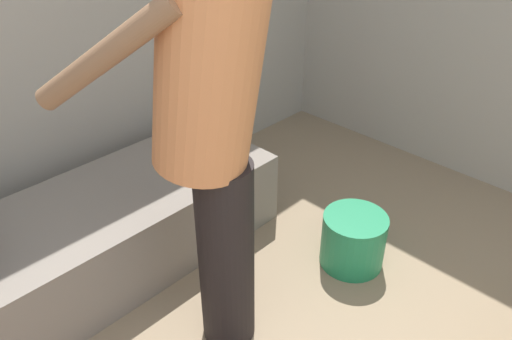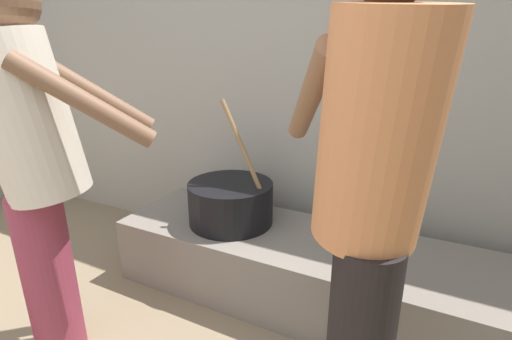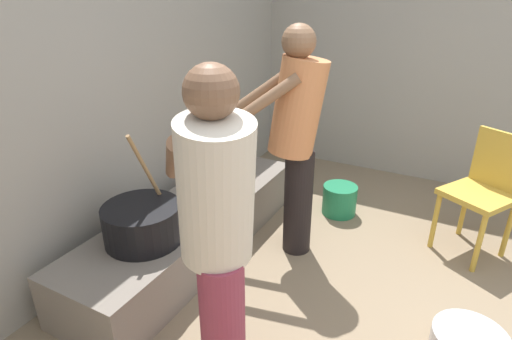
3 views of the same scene
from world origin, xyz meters
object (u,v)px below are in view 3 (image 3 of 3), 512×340
Objects in this scene: cook_in_orange_shirt at (296,132)px; bucket_green_plastic at (339,200)px; cook_in_cream_shirt at (217,229)px; chair_yellow at (485,189)px; cooking_pot_main at (143,223)px.

cook_in_orange_shirt reaches higher than bucket_green_plastic.
cook_in_cream_shirt is 1.75× the size of chair_yellow.
cooking_pot_main is 0.45× the size of cook_in_cream_shirt.
cook_in_cream_shirt is (-0.38, -0.80, 0.40)m from cooking_pot_main.
cooking_pot_main is at bearing 128.82° from chair_yellow.
cooking_pot_main is 0.78× the size of chair_yellow.
cooking_pot_main is 1.12m from cook_in_orange_shirt.
cook_in_orange_shirt is 1.22m from cook_in_cream_shirt.
cook_in_orange_shirt is at bearing -37.15° from cooking_pot_main.
cook_in_orange_shirt is 1.03× the size of cook_in_cream_shirt.
chair_yellow is at bearing -51.18° from cooking_pot_main.
chair_yellow is 1.09m from bucket_green_plastic.
cook_in_orange_shirt is (0.83, -0.63, 0.42)m from cooking_pot_main.
chair_yellow reaches higher than bucket_green_plastic.
cook_in_cream_shirt is 2.11m from chair_yellow.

